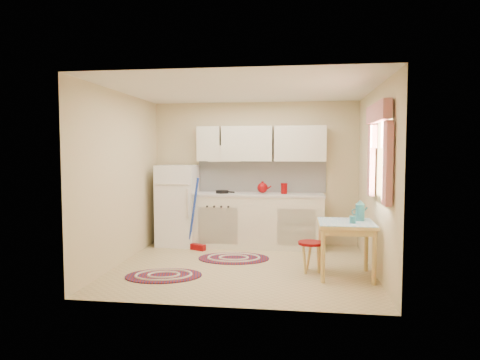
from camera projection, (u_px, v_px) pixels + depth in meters
name	position (u px, v px, depth m)	size (l,w,h in m)	color
room_shell	(256.00, 155.00, 6.20)	(3.64, 3.60, 2.52)	tan
fridge	(177.00, 205.00, 7.46)	(0.65, 0.60, 1.40)	white
broom	(198.00, 214.00, 7.06)	(0.28, 0.12, 1.20)	#1B39AC
base_cabinets	(257.00, 221.00, 7.34)	(2.25, 0.60, 0.88)	silver
countertop	(257.00, 195.00, 7.31)	(2.27, 0.62, 0.04)	beige
frying_pan	(222.00, 192.00, 7.34)	(0.22, 0.22, 0.05)	black
red_kettle	(262.00, 188.00, 7.29)	(0.20, 0.18, 0.20)	#7E0407
red_canister	(284.00, 189.00, 7.24)	(0.11, 0.11, 0.16)	#7E0407
table	(346.00, 250.00, 5.59)	(0.72, 0.72, 0.72)	#E2C271
stool	(311.00, 257.00, 5.80)	(0.34, 0.34, 0.42)	#7E0407
coffee_pot	(360.00, 210.00, 5.65)	(0.15, 0.13, 0.29)	teal
mug	(353.00, 220.00, 5.46)	(0.08, 0.08, 0.10)	teal
rug_center	(234.00, 258.00, 6.53)	(1.08, 0.72, 0.02)	maroon
rug_left	(164.00, 276.00, 5.63)	(1.00, 0.67, 0.02)	maroon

